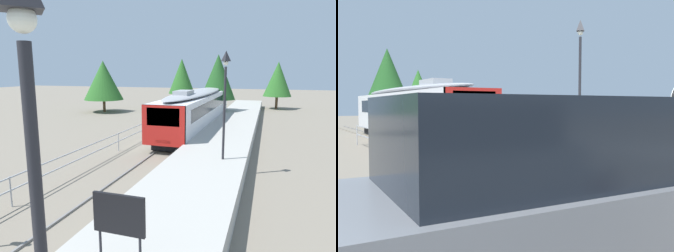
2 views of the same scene
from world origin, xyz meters
The scene contains 12 objects.
ground_plane centered at (-3.00, 22.00, 0.00)m, with size 160.00×160.00×0.00m, color slate.
track_rails centered at (0.00, 22.00, 0.03)m, with size 3.20×60.00×0.14m.
commuter_train centered at (0.00, 29.98, 2.14)m, with size 2.82×18.98×3.74m.
station_platform centered at (3.25, 22.00, 0.45)m, with size 3.90×60.00×0.90m, color #A8A59E.
platform_lamp_near_end centered at (4.05, 5.48, 4.62)m, with size 0.34×0.34×5.35m.
platform_lamp_mid_platform centered at (4.05, 18.20, 4.62)m, with size 0.34×0.34×5.35m.
platform_notice_board centered at (3.17, 8.70, 2.19)m, with size 1.20×0.08×1.80m.
carpark_fence centered at (-3.30, 12.00, 0.91)m, with size 0.06×36.06×1.25m.
tree_behind_carpark centered at (0.60, 37.66, 4.70)m, with size 3.94×3.94×7.21m.
tree_behind_station_far centered at (-6.05, 46.23, 4.64)m, with size 3.83×3.83×7.17m.
tree_distant_left centered at (7.23, 49.35, 4.26)m, with size 3.88×3.88×6.71m.
tree_distant_centre centered at (-14.67, 38.78, 4.17)m, with size 5.17×5.17×6.73m.
Camera 1 is at (6.06, 3.34, 5.24)m, focal length 32.30 mm.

